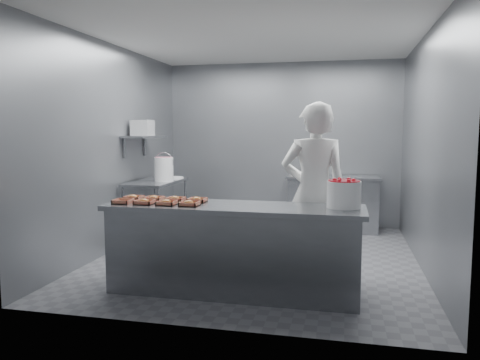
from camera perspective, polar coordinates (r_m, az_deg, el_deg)
name	(u,v)px	position (r m, az deg, el deg)	size (l,w,h in m)	color
floor	(258,257)	(6.17, 2.15, -9.38)	(4.50, 4.50, 0.00)	#4C4C51
ceiling	(258,37)	(6.06, 2.26, 17.05)	(4.50, 4.50, 0.00)	white
wall_back	(282,144)	(8.18, 5.09, 4.35)	(4.00, 0.04, 2.80)	slate
wall_left	(114,148)	(6.62, -15.12, 3.74)	(0.04, 4.50, 2.80)	slate
wall_right	(425,151)	(5.93, 21.62, 3.27)	(0.04, 4.50, 2.80)	slate
service_counter	(233,249)	(4.78, -0.83, -8.38)	(2.60, 0.70, 0.90)	slate
prep_table	(156,201)	(7.09, -10.16, -2.56)	(0.60, 1.20, 0.90)	slate
back_counter	(333,203)	(7.84, 11.22, -2.77)	(1.50, 0.60, 0.90)	slate
wall_shelf	(144,137)	(7.07, -11.58, 5.19)	(0.35, 0.90, 0.03)	slate
tray_0	(123,201)	(4.96, -14.06, -2.53)	(0.19, 0.18, 0.04)	tan
tray_1	(144,202)	(4.86, -11.57, -2.61)	(0.19, 0.18, 0.06)	tan
tray_2	(167,203)	(4.77, -8.93, -2.73)	(0.19, 0.18, 0.06)	tan
tray_3	(189,203)	(4.69, -6.20, -2.85)	(0.19, 0.18, 0.06)	tan
tray_4	(133,198)	(5.18, -12.87, -2.10)	(0.19, 0.18, 0.06)	tan
tray_5	(154,198)	(5.08, -10.42, -2.21)	(0.19, 0.18, 0.06)	tan
tray_6	(175,199)	(5.00, -7.89, -2.31)	(0.19, 0.18, 0.06)	tan
tray_7	(197,200)	(4.92, -5.27, -2.41)	(0.19, 0.18, 0.06)	tan
worker	(314,192)	(5.16, 8.99, -1.50)	(0.71, 0.47, 1.95)	white
strawberry_tub	(344,193)	(4.62, 12.54, -1.56)	(0.32, 0.32, 0.27)	white
glaze_bucket	(164,169)	(6.95, -9.27, 1.38)	(0.29, 0.28, 0.43)	white
bucket_lid	(173,178)	(7.30, -8.20, 0.26)	(0.33, 0.33, 0.03)	white
rag	(165,177)	(7.46, -9.07, 0.35)	(0.15, 0.12, 0.02)	#CCB28C
appliance	(143,128)	(7.02, -11.80, 6.23)	(0.27, 0.30, 0.23)	gray
paper_stack	(302,174)	(7.82, 7.53, 0.78)	(0.30, 0.22, 0.06)	silver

